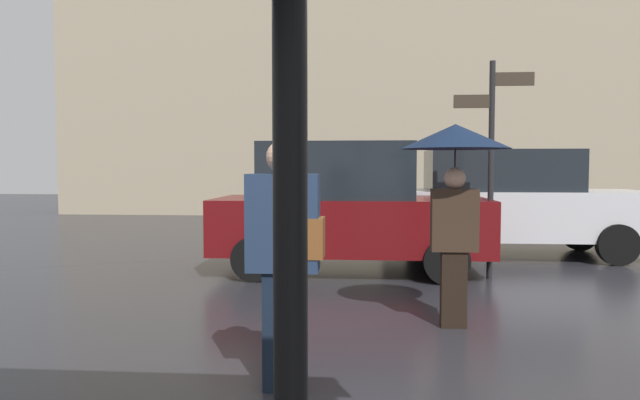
{
  "coord_description": "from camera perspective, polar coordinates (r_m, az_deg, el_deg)",
  "views": [
    {
      "loc": [
        0.28,
        -2.28,
        1.57
      ],
      "look_at": [
        -0.34,
        5.5,
        1.13
      ],
      "focal_mm": 33.45,
      "sensor_mm": 36.0,
      "label": 1
    }
  ],
  "objects": [
    {
      "name": "building_block",
      "position": [
        20.44,
        3.8,
        17.01
      ],
      "size": [
        19.62,
        2.31,
        12.88
      ],
      "primitive_type": "cube",
      "color": "gray",
      "rests_on": "ground"
    },
    {
      "name": "street_signpost",
      "position": [
        8.59,
        16.1,
        4.82
      ],
      "size": [
        1.08,
        0.08,
        3.02
      ],
      "color": "black",
      "rests_on": "ground"
    },
    {
      "name": "pedestrian_with_bag",
      "position": [
        4.17,
        -3.37,
        -4.76
      ],
      "size": [
        0.54,
        0.24,
        1.75
      ],
      "rotation": [
        0.0,
        0.0,
        3.18
      ],
      "color": "black",
      "rests_on": "ground"
    },
    {
      "name": "pedestrian_with_umbrella",
      "position": [
        5.91,
        12.8,
        3.51
      ],
      "size": [
        1.06,
        1.06,
        1.98
      ],
      "rotation": [
        0.0,
        0.0,
        4.45
      ],
      "color": "black",
      "rests_on": "ground"
    },
    {
      "name": "parked_car_left",
      "position": [
        8.88,
        2.55,
        -0.71
      ],
      "size": [
        4.0,
        1.93,
        1.92
      ],
      "rotation": [
        0.0,
        0.0,
        3.29
      ],
      "color": "#590C0F",
      "rests_on": "ground"
    },
    {
      "name": "parked_car_right",
      "position": [
        10.89,
        17.55,
        -0.19
      ],
      "size": [
        4.48,
        1.88,
        1.86
      ],
      "rotation": [
        0.0,
        0.0,
        -0.27
      ],
      "color": "silver",
      "rests_on": "ground"
    }
  ]
}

